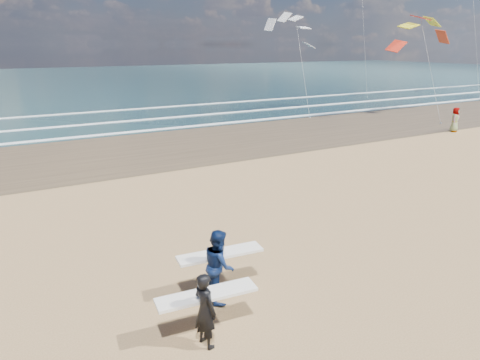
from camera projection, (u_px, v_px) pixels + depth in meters
wet_sand_strip at (349, 124)px, 34.33m from camera, size 220.00×12.00×0.01m
ocean at (147, 79)px, 79.40m from camera, size 220.00×100.00×0.02m
foam_breakers at (279, 107)px, 42.75m from camera, size 220.00×11.70×0.05m
surfer_near at (205, 308)px, 8.87m from camera, size 2.24×1.06×1.68m
surfer_far at (219, 264)px, 10.47m from camera, size 2.24×1.25×1.85m
beachgoer_0 at (455, 120)px, 30.89m from camera, size 1.01×0.85×1.76m
kite_0 at (427, 51)px, 35.20m from camera, size 6.73×4.84×9.51m
kite_1 at (301, 56)px, 37.70m from camera, size 5.47×4.70×9.38m
kite_2 at (475, 23)px, 48.68m from camera, size 6.37×4.80×14.87m
kite_5 at (363, 25)px, 50.79m from camera, size 4.48×4.59×16.20m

